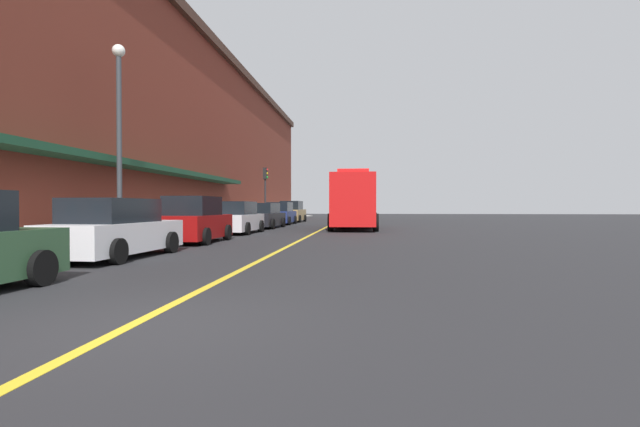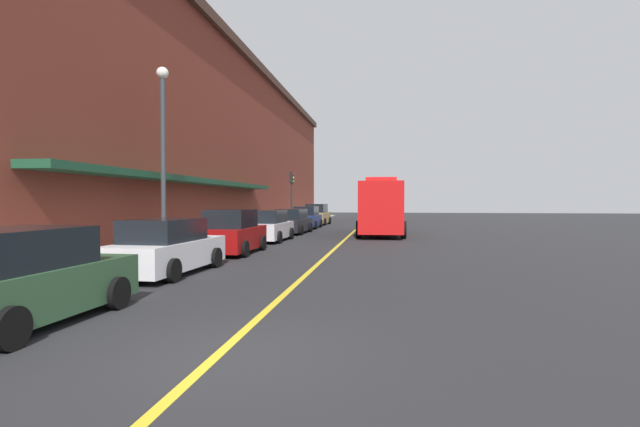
# 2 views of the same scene
# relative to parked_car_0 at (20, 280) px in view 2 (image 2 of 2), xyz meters

# --- Properties ---
(ground_plane) EXTENTS (112.00, 112.00, 0.00)m
(ground_plane) POSITION_rel_parked_car_0_xyz_m (3.91, 24.01, -0.78)
(ground_plane) COLOR #232326
(sidewalk_left) EXTENTS (2.40, 70.00, 0.15)m
(sidewalk_left) POSITION_rel_parked_car_0_xyz_m (-2.29, 24.01, -0.71)
(sidewalk_left) COLOR #ADA8A0
(sidewalk_left) RESTS_ON ground
(lane_center_stripe) EXTENTS (0.16, 70.00, 0.01)m
(lane_center_stripe) POSITION_rel_parked_car_0_xyz_m (3.91, 24.01, -0.78)
(lane_center_stripe) COLOR gold
(lane_center_stripe) RESTS_ON ground
(brick_building_left) EXTENTS (11.20, 64.00, 12.52)m
(brick_building_left) POSITION_rel_parked_car_0_xyz_m (-8.50, 23.00, 5.48)
(brick_building_left) COLOR maroon
(brick_building_left) RESTS_ON ground
(parked_car_0) EXTENTS (2.17, 4.23, 1.67)m
(parked_car_0) POSITION_rel_parked_car_0_xyz_m (0.00, 0.00, 0.00)
(parked_car_0) COLOR #2D5133
(parked_car_0) RESTS_ON ground
(parked_car_1) EXTENTS (2.08, 4.64, 1.61)m
(parked_car_1) POSITION_rel_parked_car_0_xyz_m (-0.13, 5.71, -0.02)
(parked_car_1) COLOR silver
(parked_car_1) RESTS_ON ground
(parked_car_2) EXTENTS (1.99, 4.18, 1.78)m
(parked_car_2) POSITION_rel_parked_car_0_xyz_m (0.01, 11.12, 0.05)
(parked_car_2) COLOR maroon
(parked_car_2) RESTS_ON ground
(parked_car_3) EXTENTS (2.16, 4.48, 1.65)m
(parked_car_3) POSITION_rel_parked_car_0_xyz_m (-0.06, 17.04, -0.01)
(parked_car_3) COLOR silver
(parked_car_3) RESTS_ON ground
(parked_car_4) EXTENTS (2.12, 4.92, 1.61)m
(parked_car_4) POSITION_rel_parked_car_0_xyz_m (0.05, 23.07, -0.02)
(parked_car_4) COLOR black
(parked_car_4) RESTS_ON ground
(parked_car_5) EXTENTS (2.00, 4.64, 1.71)m
(parked_car_5) POSITION_rel_parked_car_0_xyz_m (-0.00, 29.00, 0.02)
(parked_car_5) COLOR navy
(parked_car_5) RESTS_ON ground
(parked_car_6) EXTENTS (2.17, 4.37, 1.87)m
(parked_car_6) POSITION_rel_parked_car_0_xyz_m (-0.03, 34.64, 0.08)
(parked_car_6) COLOR #A5844C
(parked_car_6) RESTS_ON ground
(fire_truck) EXTENTS (2.86, 9.26, 3.47)m
(fire_truck) POSITION_rel_parked_car_0_xyz_m (5.85, 22.91, 0.87)
(fire_truck) COLOR red
(fire_truck) RESTS_ON ground
(parking_meter_0) EXTENTS (0.14, 0.18, 1.33)m
(parking_meter_0) POSITION_rel_parked_car_0_xyz_m (-1.44, 15.36, 0.28)
(parking_meter_0) COLOR #4C4C51
(parking_meter_0) RESTS_ON sidewalk_left
(parking_meter_1) EXTENTS (0.14, 0.18, 1.33)m
(parking_meter_1) POSITION_rel_parked_car_0_xyz_m (-1.44, 1.87, 0.28)
(parking_meter_1) COLOR #4C4C51
(parking_meter_1) RESTS_ON sidewalk_left
(parking_meter_2) EXTENTS (0.14, 0.18, 1.33)m
(parking_meter_2) POSITION_rel_parked_car_0_xyz_m (-1.44, 2.99, 0.28)
(parking_meter_2) COLOR #4C4C51
(parking_meter_2) RESTS_ON sidewalk_left
(parking_meter_3) EXTENTS (0.14, 0.18, 1.33)m
(parking_meter_3) POSITION_rel_parked_car_0_xyz_m (-1.44, 20.83, 0.28)
(parking_meter_3) COLOR #4C4C51
(parking_meter_3) RESTS_ON sidewalk_left
(street_lamp_left) EXTENTS (0.44, 0.44, 6.94)m
(street_lamp_left) POSITION_rel_parked_car_0_xyz_m (-2.04, 9.35, 3.62)
(street_lamp_left) COLOR #33383D
(street_lamp_left) RESTS_ON sidewalk_left
(traffic_light_near) EXTENTS (0.38, 0.36, 4.30)m
(traffic_light_near) POSITION_rel_parked_car_0_xyz_m (-1.38, 29.86, 2.37)
(traffic_light_near) COLOR #232326
(traffic_light_near) RESTS_ON sidewalk_left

